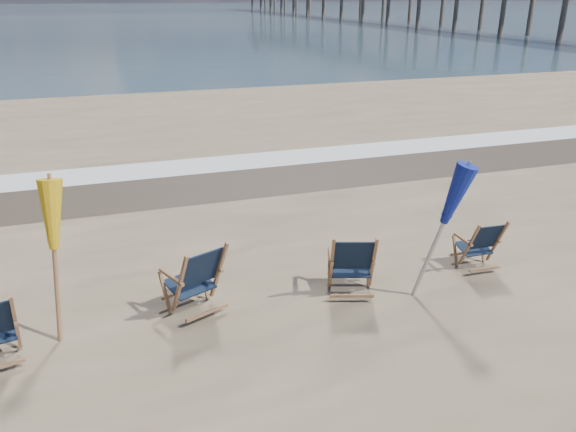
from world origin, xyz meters
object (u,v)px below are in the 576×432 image
object	(u,v)px
umbrella_blue	(441,197)
beach_chair_3	(497,244)
beach_chair_0	(16,326)
beach_chair_2	(373,266)
umbrella_yellow	(48,225)
beach_chair_1	(219,273)

from	to	relation	value
umbrella_blue	beach_chair_3	bearing A→B (deg)	17.55
beach_chair_0	umbrella_blue	distance (m)	5.48
beach_chair_0	umbrella_blue	size ratio (longest dim) A/B	0.49
beach_chair_3	beach_chair_0	bearing A→B (deg)	4.39
beach_chair_2	umbrella_yellow	world-z (taller)	umbrella_yellow
beach_chair_0	beach_chair_1	bearing A→B (deg)	178.66
umbrella_yellow	beach_chair_3	bearing A→B (deg)	-2.14
beach_chair_0	beach_chair_3	world-z (taller)	beach_chair_0
beach_chair_2	umbrella_blue	world-z (taller)	umbrella_blue
beach_chair_1	umbrella_yellow	world-z (taller)	umbrella_yellow
beach_chair_1	beach_chair_2	size ratio (longest dim) A/B	1.05
beach_chair_3	umbrella_blue	xyz separation A→B (m)	(-1.41, -0.45, 1.07)
umbrella_yellow	umbrella_blue	xyz separation A→B (m)	(4.92, -0.68, 0.02)
beach_chair_0	beach_chair_2	xyz separation A→B (m)	(4.56, 0.05, 0.02)
beach_chair_3	umbrella_blue	world-z (taller)	umbrella_blue
beach_chair_0	umbrella_blue	xyz separation A→B (m)	(5.38, -0.19, 1.02)
beach_chair_3	umbrella_yellow	size ratio (longest dim) A/B	0.44
beach_chair_2	umbrella_blue	bearing A→B (deg)	-178.26
beach_chair_0	umbrella_yellow	world-z (taller)	umbrella_yellow
beach_chair_1	beach_chair_0	bearing A→B (deg)	-11.78
umbrella_yellow	umbrella_blue	distance (m)	4.97
beach_chair_3	umbrella_yellow	world-z (taller)	umbrella_yellow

